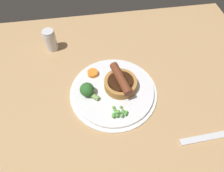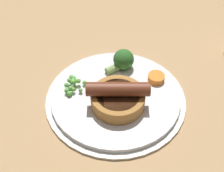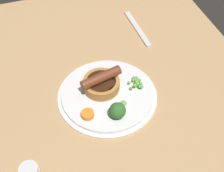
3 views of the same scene
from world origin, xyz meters
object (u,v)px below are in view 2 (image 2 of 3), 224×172
sausage_pudding (118,97)px  pea_pile (73,84)px  carrot_slice_0 (156,78)px  broccoli_floret_far (123,60)px  dinner_plate (116,97)px

sausage_pudding → pea_pile: 9.17cm
pea_pile → carrot_slice_0: 15.63cm
pea_pile → broccoli_floret_far: bearing=134.2°
sausage_pudding → broccoli_floret_far: sausage_pudding is taller
pea_pile → carrot_slice_0: bearing=110.6°
pea_pile → dinner_plate: bearing=91.1°
broccoli_floret_far → carrot_slice_0: broccoli_floret_far is taller
dinner_plate → broccoli_floret_far: (-7.37, -0.29, 2.74)cm
pea_pile → broccoli_floret_far: broccoli_floret_far is taller
pea_pile → broccoli_floret_far: (-7.52, 7.72, 0.89)cm
sausage_pudding → dinner_plate: bearing=-81.3°
sausage_pudding → carrot_slice_0: bearing=-140.4°
sausage_pudding → broccoli_floret_far: bearing=-96.2°
pea_pile → sausage_pudding: bearing=77.1°
sausage_pudding → carrot_slice_0: 9.55cm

